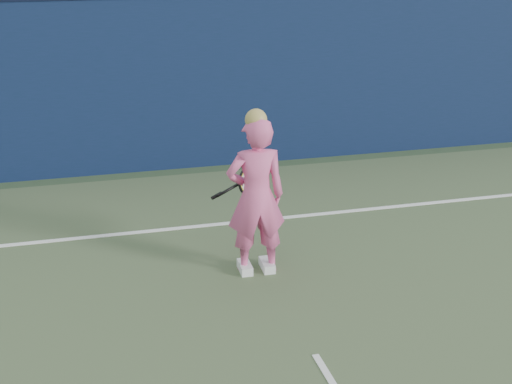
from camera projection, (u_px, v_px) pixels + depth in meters
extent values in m
cube|color=#0C1A36|center=(197.00, 83.00, 10.59)|extent=(24.00, 0.40, 2.50)
imported|color=#E25891|center=(256.00, 197.00, 7.25)|extent=(0.62, 0.42, 1.67)
sphere|color=tan|center=(256.00, 120.00, 6.97)|extent=(0.22, 0.22, 0.22)
cube|color=white|center=(267.00, 265.00, 7.55)|extent=(0.13, 0.28, 0.10)
cube|color=white|center=(245.00, 268.00, 7.50)|extent=(0.13, 0.28, 0.10)
torus|color=black|center=(249.00, 181.00, 7.72)|extent=(0.31, 0.23, 0.33)
torus|color=yellow|center=(249.00, 181.00, 7.72)|extent=(0.25, 0.18, 0.27)
cylinder|color=beige|center=(249.00, 181.00, 7.72)|extent=(0.24, 0.17, 0.27)
cylinder|color=black|center=(228.00, 190.00, 7.63)|extent=(0.29, 0.15, 0.11)
cylinder|color=black|center=(217.00, 196.00, 7.58)|extent=(0.14, 0.09, 0.07)
cube|color=white|center=(235.00, 222.00, 8.75)|extent=(11.00, 0.08, 0.01)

